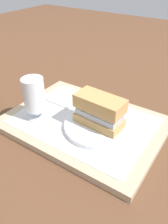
% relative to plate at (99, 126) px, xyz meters
% --- Properties ---
extents(ground_plane, '(3.00, 3.00, 0.00)m').
position_rel_plate_xyz_m(ground_plane, '(0.05, -0.01, -0.03)').
color(ground_plane, brown).
extents(tray, '(0.44, 0.32, 0.02)m').
position_rel_plate_xyz_m(tray, '(0.05, -0.01, -0.02)').
color(tray, tan).
rests_on(tray, ground_plane).
extents(placemat, '(0.38, 0.27, 0.00)m').
position_rel_plate_xyz_m(placemat, '(0.05, -0.01, -0.01)').
color(placemat, silver).
rests_on(placemat, tray).
extents(plate, '(0.19, 0.19, 0.01)m').
position_rel_plate_xyz_m(plate, '(0.00, 0.00, 0.00)').
color(plate, white).
rests_on(plate, placemat).
extents(sandwich, '(0.14, 0.07, 0.08)m').
position_rel_plate_xyz_m(sandwich, '(0.00, -0.00, 0.05)').
color(sandwich, tan).
rests_on(sandwich, plate).
extents(beer_glass, '(0.06, 0.06, 0.12)m').
position_rel_plate_xyz_m(beer_glass, '(0.18, 0.06, 0.06)').
color(beer_glass, silver).
rests_on(beer_glass, placemat).
extents(napkin_folded, '(0.09, 0.07, 0.01)m').
position_rel_plate_xyz_m(napkin_folded, '(0.17, -0.06, -0.00)').
color(napkin_folded, white).
rests_on(napkin_folded, placemat).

